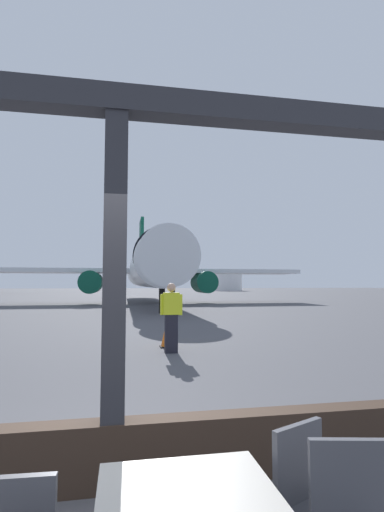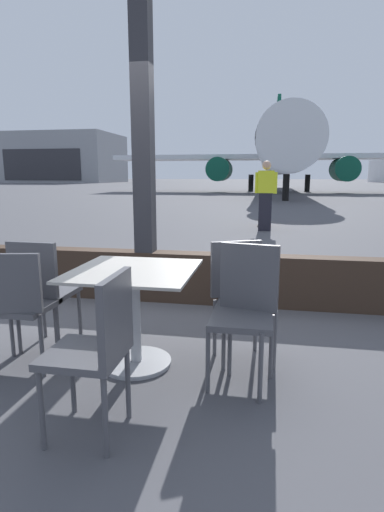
# 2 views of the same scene
# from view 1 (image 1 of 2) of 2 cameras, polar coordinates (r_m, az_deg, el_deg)

# --- Properties ---
(ground_plane) EXTENTS (220.00, 220.00, 0.00)m
(ground_plane) POSITION_cam_1_polar(r_m,az_deg,el_deg) (43.40, -10.65, -6.47)
(ground_plane) COLOR #4C4C51
(window_frame) EXTENTS (7.58, 0.24, 3.50)m
(window_frame) POSITION_cam_1_polar(r_m,az_deg,el_deg) (3.39, -11.78, -11.23)
(window_frame) COLOR #38281E
(window_frame) RESTS_ON ground
(cafe_chair_window_left) EXTENTS (0.51, 0.51, 0.90)m
(cafe_chair_window_left) POSITION_cam_1_polar(r_m,az_deg,el_deg) (2.59, 17.93, -31.41)
(cafe_chair_window_left) COLOR #4C4C51
(cafe_chair_window_left) RESTS_ON ground
(airplane) EXTENTS (27.80, 31.11, 9.88)m
(airplane) POSITION_cam_1_polar(r_m,az_deg,el_deg) (33.97, -6.62, -1.83)
(airplane) COLOR silver
(airplane) RESTS_ON ground
(ground_crew_worker) EXTENTS (0.55, 0.24, 1.74)m
(ground_crew_worker) POSITION_cam_1_polar(r_m,az_deg,el_deg) (9.59, -3.18, -9.16)
(ground_crew_worker) COLOR black
(ground_crew_worker) RESTS_ON ground
(traffic_cone) EXTENTS (0.36, 0.36, 0.72)m
(traffic_cone) POSITION_cam_1_polar(r_m,az_deg,el_deg) (10.49, -3.88, -11.81)
(traffic_cone) COLOR orange
(traffic_cone) RESTS_ON ground
(fuel_storage_tank) EXTENTS (7.30, 7.30, 4.49)m
(fuel_storage_tank) POSITION_cam_1_polar(r_m,az_deg,el_deg) (95.97, 5.40, -3.94)
(fuel_storage_tank) COLOR white
(fuel_storage_tank) RESTS_ON ground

